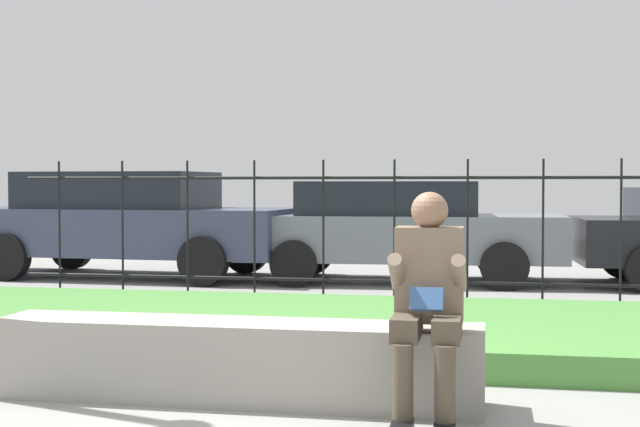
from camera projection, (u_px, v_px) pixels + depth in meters
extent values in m
plane|color=gray|center=(264.00, 402.00, 5.44)|extent=(60.00, 60.00, 0.00)
cube|color=gray|center=(235.00, 361.00, 5.47)|extent=(3.02, 0.49, 0.49)
cube|color=slate|center=(236.00, 394.00, 5.48)|extent=(2.90, 0.45, 0.08)
cylinder|color=#4C4233|center=(403.00, 382.00, 4.69)|extent=(0.11, 0.11, 0.40)
cube|color=#4C4233|center=(407.00, 327.00, 4.89)|extent=(0.15, 0.42, 0.13)
cylinder|color=#4C4233|center=(445.00, 384.00, 4.65)|extent=(0.11, 0.11, 0.40)
cube|color=#4C4233|center=(447.00, 328.00, 4.85)|extent=(0.15, 0.42, 0.13)
cube|color=#7A6651|center=(430.00, 274.00, 5.06)|extent=(0.38, 0.24, 0.54)
sphere|color=#8C664C|center=(430.00, 210.00, 5.03)|extent=(0.21, 0.21, 0.21)
cylinder|color=#7A6651|center=(397.00, 273.00, 4.94)|extent=(0.08, 0.29, 0.24)
cylinder|color=#7A6651|center=(459.00, 274.00, 4.87)|extent=(0.08, 0.29, 0.24)
cube|color=#335689|center=(426.00, 299.00, 4.81)|extent=(0.18, 0.09, 0.13)
cube|color=#4C893D|center=(327.00, 328.00, 7.55)|extent=(9.54, 2.90, 0.22)
cylinder|color=black|center=(358.00, 280.00, 9.37)|extent=(7.54, 0.03, 0.03)
cylinder|color=black|center=(359.00, 178.00, 9.34)|extent=(7.54, 0.03, 0.03)
cylinder|color=black|center=(60.00, 232.00, 9.99)|extent=(0.02, 0.02, 1.59)
cylinder|color=black|center=(123.00, 233.00, 9.85)|extent=(0.02, 0.02, 1.59)
cylinder|color=black|center=(188.00, 233.00, 9.71)|extent=(0.02, 0.02, 1.59)
cylinder|color=black|center=(254.00, 234.00, 9.57)|extent=(0.02, 0.02, 1.59)
cylinder|color=black|center=(323.00, 235.00, 9.43)|extent=(0.02, 0.02, 1.59)
cylinder|color=black|center=(394.00, 236.00, 9.29)|extent=(0.02, 0.02, 1.59)
cylinder|color=black|center=(467.00, 236.00, 9.14)|extent=(0.02, 0.02, 1.59)
cylinder|color=black|center=(543.00, 237.00, 9.00)|extent=(0.02, 0.02, 1.59)
cylinder|color=black|center=(621.00, 238.00, 8.86)|extent=(0.02, 0.02, 1.59)
cube|color=slate|center=(400.00, 237.00, 12.15)|extent=(4.40, 1.91, 0.61)
cube|color=black|center=(388.00, 198.00, 12.15)|extent=(2.45, 1.60, 0.45)
cylinder|color=black|center=(504.00, 266.00, 11.16)|extent=(0.62, 0.23, 0.61)
cylinder|color=black|center=(496.00, 256.00, 12.79)|extent=(0.62, 0.23, 0.61)
cylinder|color=black|center=(294.00, 263.00, 11.52)|extent=(0.62, 0.23, 0.61)
cylinder|color=black|center=(312.00, 254.00, 13.15)|extent=(0.62, 0.23, 0.61)
cube|color=#383D56|center=(131.00, 231.00, 12.78)|extent=(4.74, 2.04, 0.66)
cube|color=black|center=(119.00, 190.00, 12.80)|extent=(2.64, 1.72, 0.52)
cylinder|color=black|center=(203.00, 261.00, 11.59)|extent=(0.67, 0.23, 0.66)
cylinder|color=black|center=(246.00, 251.00, 13.31)|extent=(0.67, 0.23, 0.66)
cylinder|color=black|center=(7.00, 257.00, 12.27)|extent=(0.67, 0.23, 0.66)
cylinder|color=black|center=(72.00, 248.00, 13.99)|extent=(0.67, 0.23, 0.66)
cylinder|color=black|center=(622.00, 258.00, 12.54)|extent=(0.61, 0.23, 0.60)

